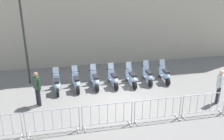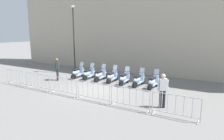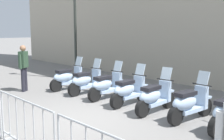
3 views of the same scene
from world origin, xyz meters
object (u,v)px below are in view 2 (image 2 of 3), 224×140
Objects in this scene: street_lamp at (74,33)px; motorcycle_1 at (89,74)px; officer_near_row_end at (57,68)px; barrier_segment_4 at (130,98)px; motorcycle_3 at (112,77)px; barrier_segment_0 at (17,78)px; barrier_segment_5 at (175,107)px; motorcycle_5 at (138,80)px; barrier_segment_2 at (63,86)px; motorcycle_2 at (100,75)px; barrier_segment_1 at (38,82)px; motorcycle_4 at (124,79)px; motorcycle_6 at (153,82)px; barrier_segment_3 at (93,92)px; motorcycle_0 at (78,73)px; officer_mid_plaza at (163,89)px.

motorcycle_1 is at bearing -26.61° from street_lamp.
barrier_segment_4 is at bearing -16.11° from officer_near_row_end.
motorcycle_3 is 0.82× the size of barrier_segment_0.
street_lamp reaches higher than motorcycle_3.
barrier_segment_5 is at bearing -12.00° from officer_near_row_end.
motorcycle_5 is 0.82× the size of barrier_segment_2.
motorcycle_3 is at bearing 1.29° from motorcycle_2.
street_lamp is (-3.77, 1.26, 3.12)m from motorcycle_2.
barrier_segment_4 is (6.56, 0.30, 0.00)m from barrier_segment_1.
motorcycle_1 is 1.00× the size of officer_near_row_end.
barrier_segment_5 is (4.59, -3.65, 0.07)m from motorcycle_4.
motorcycle_1 is 1.00× the size of motorcycle_6.
motorcycle_6 is at bearing 123.10° from barrier_segment_5.
barrier_segment_1 is 2.19m from barrier_segment_2.
motorcycle_3 reaches higher than barrier_segment_3.
motorcycle_3 is at bearing 76.97° from barrier_segment_2.
barrier_segment_2 is at bearing 2.63° from barrier_segment_0.
barrier_segment_1 is at bearing -89.34° from motorcycle_0.
barrier_segment_4 is at bearing -57.39° from motorcycle_4.
barrier_segment_1 is 8.76m from barrier_segment_5.
motorcycle_2 is 0.82× the size of barrier_segment_5.
barrier_segment_3 is at bearing -23.21° from officer_near_row_end.
barrier_segment_2 and barrier_segment_4 have the same top height.
motorcycle_5 is at bearing 30.26° from barrier_segment_0.
street_lamp is (-8.28, 5.01, 3.05)m from barrier_segment_4.
motorcycle_2 is (2.10, 0.22, 0.00)m from motorcycle_0.
motorcycle_3 is 0.82× the size of barrier_segment_2.
motorcycle_6 is 5.80m from barrier_segment_2.
motorcycle_3 and motorcycle_6 have the same top height.
barrier_segment_4 and barrier_segment_5 have the same top height.
motorcycle_3 is at bearing 52.66° from barrier_segment_1.
officer_near_row_end is at bearing 156.79° from barrier_segment_3.
barrier_segment_1 and barrier_segment_3 have the same top height.
motorcycle_0 is at bearing -176.93° from motorcycle_4.
barrier_segment_1 and barrier_segment_2 have the same top height.
barrier_segment_2 and barrier_segment_3 have the same top height.
motorcycle_1 is 5.16m from barrier_segment_0.
barrier_segment_5 is (10.94, 0.50, 0.00)m from barrier_segment_0.
officer_mid_plaza reaches higher than barrier_segment_0.
street_lamp is 10.72m from officer_mid_plaza.
motorcycle_2 is 5.05m from street_lamp.
motorcycle_6 is 9.49m from barrier_segment_0.
officer_near_row_end reaches higher than motorcycle_0.
street_lamp is at bearing 84.99° from barrier_segment_0.
barrier_segment_1 is (-5.20, -4.21, 0.07)m from motorcycle_5.
motorcycle_0 is at bearing 90.66° from barrier_segment_1.
motorcycle_1 is (1.05, 0.12, 0.00)m from motorcycle_0.
motorcycle_5 is 0.29× the size of street_lamp.
motorcycle_0 reaches higher than barrier_segment_1.
street_lamp is at bearing 167.95° from motorcycle_4.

